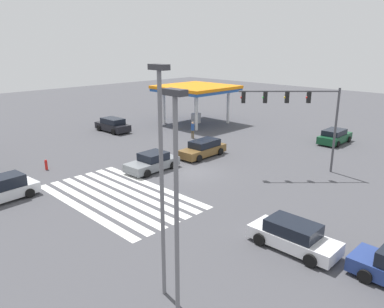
# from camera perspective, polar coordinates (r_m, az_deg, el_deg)

# --- Properties ---
(ground_plane) EXTENTS (125.22, 125.22, 0.00)m
(ground_plane) POSITION_cam_1_polar(r_m,az_deg,el_deg) (30.12, 0.00, -2.75)
(ground_plane) COLOR #47474C
(crosswalk_markings) EXTENTS (11.41, 6.30, 0.01)m
(crosswalk_markings) POSITION_cam_1_polar(r_m,az_deg,el_deg) (25.95, -10.98, -6.31)
(crosswalk_markings) COLOR silver
(crosswalk_markings) RESTS_ON ground_plane
(traffic_signal_mast) EXTENTS (5.55, 5.55, 6.71)m
(traffic_signal_mast) POSITION_cam_1_polar(r_m,az_deg,el_deg) (30.04, 16.12, 6.66)
(traffic_signal_mast) COLOR #47474C
(traffic_signal_mast) RESTS_ON ground_plane
(car_0) EXTENTS (2.18, 4.89, 1.48)m
(car_0) POSITION_cam_1_polar(r_m,az_deg,el_deg) (34.14, 1.70, 0.83)
(car_0) COLOR brown
(car_0) RESTS_ON ground_plane
(car_1) EXTENTS (4.73, 2.22, 1.58)m
(car_1) POSITION_cam_1_polar(r_m,az_deg,el_deg) (44.82, -11.99, 4.34)
(car_1) COLOR black
(car_1) RESTS_ON ground_plane
(car_2) EXTENTS (2.37, 4.62, 1.45)m
(car_2) POSITION_cam_1_polar(r_m,az_deg,el_deg) (30.57, -6.05, -1.25)
(car_2) COLOR gray
(car_2) RESTS_ON ground_plane
(car_4) EXTENTS (4.52, 2.06, 1.44)m
(car_4) POSITION_cam_1_polar(r_m,az_deg,el_deg) (19.79, 15.17, -11.97)
(car_4) COLOR silver
(car_4) RESTS_ON ground_plane
(car_5) EXTENTS (2.23, 4.57, 1.46)m
(car_5) POSITION_cam_1_polar(r_m,az_deg,el_deg) (41.35, 20.91, 2.51)
(car_5) COLOR #144728
(car_5) RESTS_ON ground_plane
(car_6) EXTENTS (2.29, 4.62, 1.62)m
(car_6) POSITION_cam_1_polar(r_m,az_deg,el_deg) (27.58, -26.82, -4.86)
(car_6) COLOR silver
(car_6) RESTS_ON ground_plane
(gas_station_canopy) EXTENTS (8.48, 8.48, 4.83)m
(gas_station_canopy) POSITION_cam_1_polar(r_m,az_deg,el_deg) (47.96, 0.63, 9.77)
(gas_station_canopy) COLOR #23519E
(gas_station_canopy) RESTS_ON ground_plane
(pedestrian) EXTENTS (0.41, 0.41, 1.82)m
(pedestrian) POSITION_cam_1_polar(r_m,az_deg,el_deg) (40.56, 0.10, 3.83)
(pedestrian) COLOR brown
(pedestrian) RESTS_ON ground_plane
(street_light_pole_a) EXTENTS (0.80, 0.36, 8.62)m
(street_light_pole_a) POSITION_cam_1_polar(r_m,az_deg,el_deg) (12.32, -2.41, -6.52)
(street_light_pole_a) COLOR slate
(street_light_pole_a) RESTS_ON ground_plane
(street_light_pole_b) EXTENTS (0.80, 0.36, 9.25)m
(street_light_pole_b) POSITION_cam_1_polar(r_m,az_deg,el_deg) (14.02, -4.69, -2.23)
(street_light_pole_b) COLOR slate
(street_light_pole_b) RESTS_ON ground_plane
(fire_hydrant) EXTENTS (0.22, 0.22, 0.86)m
(fire_hydrant) POSITION_cam_1_polar(r_m,az_deg,el_deg) (32.78, -21.34, -1.52)
(fire_hydrant) COLOR red
(fire_hydrant) RESTS_ON ground_plane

